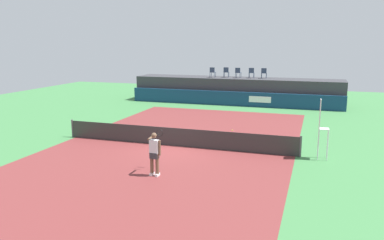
{
  "coord_description": "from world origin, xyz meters",
  "views": [
    {
      "loc": [
        6.79,
        -18.03,
        5.27
      ],
      "look_at": [
        0.23,
        2.0,
        1.0
      ],
      "focal_mm": 36.11,
      "sensor_mm": 36.0,
      "label": 1
    }
  ],
  "objects_px": {
    "spectator_chair_far_right": "(264,73)",
    "tennis_player": "(155,152)",
    "tennis_ball": "(232,130)",
    "spectator_chair_far_left": "(213,72)",
    "spectator_chair_center": "(238,72)",
    "net_post_near": "(72,128)",
    "net_post_far": "(301,147)",
    "umpire_chair": "(322,125)",
    "spectator_chair_left": "(226,72)",
    "spectator_chair_right": "(251,72)"
  },
  "relations": [
    {
      "from": "spectator_chair_left",
      "to": "spectator_chair_center",
      "type": "height_order",
      "value": "same"
    },
    {
      "from": "spectator_chair_center",
      "to": "net_post_far",
      "type": "height_order",
      "value": "spectator_chair_center"
    },
    {
      "from": "umpire_chair",
      "to": "tennis_player",
      "type": "relative_size",
      "value": 1.56
    },
    {
      "from": "spectator_chair_left",
      "to": "net_post_near",
      "type": "distance_m",
      "value": 16.41
    },
    {
      "from": "spectator_chair_far_right",
      "to": "net_post_near",
      "type": "bearing_deg",
      "value": -119.05
    },
    {
      "from": "umpire_chair",
      "to": "net_post_near",
      "type": "xyz_separation_m",
      "value": [
        -13.26,
        0.01,
        -1.09
      ]
    },
    {
      "from": "spectator_chair_far_left",
      "to": "spectator_chair_center",
      "type": "height_order",
      "value": "same"
    },
    {
      "from": "spectator_chair_far_right",
      "to": "tennis_player",
      "type": "distance_m",
      "value": 19.95
    },
    {
      "from": "spectator_chair_left",
      "to": "net_post_far",
      "type": "xyz_separation_m",
      "value": [
        7.17,
        -15.4,
        -2.19
      ]
    },
    {
      "from": "spectator_chair_left",
      "to": "tennis_player",
      "type": "xyz_separation_m",
      "value": [
        1.74,
        -19.84,
        -1.73
      ]
    },
    {
      "from": "net_post_near",
      "to": "net_post_far",
      "type": "xyz_separation_m",
      "value": [
        12.4,
        0.0,
        0.0
      ]
    },
    {
      "from": "spectator_chair_far_left",
      "to": "spectator_chair_center",
      "type": "bearing_deg",
      "value": 5.0
    },
    {
      "from": "tennis_ball",
      "to": "spectator_chair_far_right",
      "type": "bearing_deg",
      "value": 88.42
    },
    {
      "from": "spectator_chair_center",
      "to": "spectator_chair_right",
      "type": "relative_size",
      "value": 1.0
    },
    {
      "from": "spectator_chair_left",
      "to": "tennis_ball",
      "type": "xyz_separation_m",
      "value": [
        3.01,
        -11.08,
        -2.66
      ]
    },
    {
      "from": "spectator_chair_far_right",
      "to": "tennis_player",
      "type": "xyz_separation_m",
      "value": [
        -1.57,
        -19.82,
        -1.73
      ]
    },
    {
      "from": "spectator_chair_far_left",
      "to": "tennis_player",
      "type": "distance_m",
      "value": 19.7
    },
    {
      "from": "net_post_far",
      "to": "tennis_player",
      "type": "xyz_separation_m",
      "value": [
        -5.43,
        -4.45,
        0.46
      ]
    },
    {
      "from": "spectator_chair_center",
      "to": "tennis_player",
      "type": "distance_m",
      "value": 19.7
    },
    {
      "from": "spectator_chair_left",
      "to": "spectator_chair_center",
      "type": "xyz_separation_m",
      "value": [
        1.1,
        -0.23,
        0.0
      ]
    },
    {
      "from": "umpire_chair",
      "to": "spectator_chair_left",
      "type": "bearing_deg",
      "value": 117.55
    },
    {
      "from": "net_post_near",
      "to": "tennis_player",
      "type": "xyz_separation_m",
      "value": [
        6.97,
        -4.45,
        0.46
      ]
    },
    {
      "from": "spectator_chair_left",
      "to": "net_post_far",
      "type": "relative_size",
      "value": 0.89
    },
    {
      "from": "spectator_chair_far_left",
      "to": "net_post_far",
      "type": "distance_m",
      "value": 17.26
    },
    {
      "from": "spectator_chair_center",
      "to": "net_post_far",
      "type": "bearing_deg",
      "value": -68.2
    },
    {
      "from": "umpire_chair",
      "to": "spectator_chair_right",
      "type": "bearing_deg",
      "value": 110.62
    },
    {
      "from": "spectator_chair_left",
      "to": "umpire_chair",
      "type": "relative_size",
      "value": 0.32
    },
    {
      "from": "spectator_chair_center",
      "to": "spectator_chair_far_right",
      "type": "xyz_separation_m",
      "value": [
        2.21,
        0.2,
        0.0
      ]
    },
    {
      "from": "spectator_chair_left",
      "to": "net_post_far",
      "type": "distance_m",
      "value": 17.13
    },
    {
      "from": "spectator_chair_far_right",
      "to": "tennis_ball",
      "type": "xyz_separation_m",
      "value": [
        -0.3,
        -11.05,
        -2.66
      ]
    },
    {
      "from": "spectator_chair_far_left",
      "to": "tennis_ball",
      "type": "relative_size",
      "value": 13.06
    },
    {
      "from": "net_post_near",
      "to": "spectator_chair_center",
      "type": "bearing_deg",
      "value": 67.33
    },
    {
      "from": "net_post_far",
      "to": "umpire_chair",
      "type": "bearing_deg",
      "value": -0.36
    },
    {
      "from": "spectator_chair_far_right",
      "to": "umpire_chair",
      "type": "relative_size",
      "value": 0.32
    },
    {
      "from": "spectator_chair_left",
      "to": "tennis_player",
      "type": "relative_size",
      "value": 0.5
    },
    {
      "from": "spectator_chair_left",
      "to": "tennis_player",
      "type": "height_order",
      "value": "spectator_chair_left"
    },
    {
      "from": "spectator_chair_center",
      "to": "tennis_ball",
      "type": "xyz_separation_m",
      "value": [
        1.9,
        -10.85,
        -2.66
      ]
    },
    {
      "from": "net_post_near",
      "to": "tennis_ball",
      "type": "relative_size",
      "value": 14.71
    },
    {
      "from": "umpire_chair",
      "to": "tennis_player",
      "type": "height_order",
      "value": "umpire_chair"
    },
    {
      "from": "spectator_chair_left",
      "to": "spectator_chair_far_right",
      "type": "distance_m",
      "value": 3.31
    },
    {
      "from": "tennis_ball",
      "to": "spectator_chair_far_left",
      "type": "bearing_deg",
      "value": 111.22
    },
    {
      "from": "spectator_chair_center",
      "to": "umpire_chair",
      "type": "xyz_separation_m",
      "value": [
        6.93,
        -15.17,
        -1.11
      ]
    },
    {
      "from": "spectator_chair_right",
      "to": "umpire_chair",
      "type": "height_order",
      "value": "spectator_chair_right"
    },
    {
      "from": "net_post_far",
      "to": "tennis_ball",
      "type": "xyz_separation_m",
      "value": [
        -4.17,
        4.32,
        -0.46
      ]
    },
    {
      "from": "spectator_chair_far_right",
      "to": "net_post_far",
      "type": "bearing_deg",
      "value": -75.9
    },
    {
      "from": "spectator_chair_far_left",
      "to": "net_post_near",
      "type": "height_order",
      "value": "spectator_chair_far_left"
    },
    {
      "from": "spectator_chair_far_left",
      "to": "tennis_player",
      "type": "relative_size",
      "value": 0.5
    },
    {
      "from": "spectator_chair_center",
      "to": "net_post_near",
      "type": "relative_size",
      "value": 0.89
    },
    {
      "from": "spectator_chair_right",
      "to": "umpire_chair",
      "type": "distance_m",
      "value": 16.5
    },
    {
      "from": "spectator_chair_far_left",
      "to": "tennis_ball",
      "type": "bearing_deg",
      "value": -68.78
    }
  ]
}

